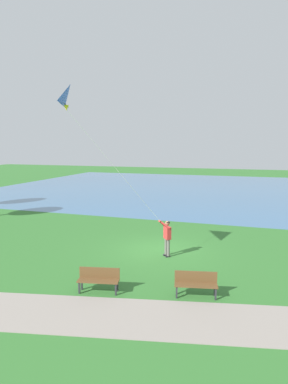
{
  "coord_description": "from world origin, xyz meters",
  "views": [
    {
      "loc": [
        -15.5,
        -4.18,
        5.32
      ],
      "look_at": [
        -0.34,
        0.72,
        3.03
      ],
      "focal_mm": 30.63,
      "sensor_mm": 36.0,
      "label": 1
    }
  ],
  "objects_px": {
    "park_bench_near_walkway": "(196,282)",
    "park_bench_far_walkway": "(99,278)",
    "person_kite_flyer": "(167,235)",
    "flying_kite": "(71,98)"
  },
  "relations": [
    {
      "from": "park_bench_near_walkway",
      "to": "park_bench_far_walkway",
      "type": "bearing_deg",
      "value": 101.9
    },
    {
      "from": "flying_kite",
      "to": "park_bench_far_walkway",
      "type": "height_order",
      "value": "flying_kite"
    },
    {
      "from": "park_bench_far_walkway",
      "to": "park_bench_near_walkway",
      "type": "bearing_deg",
      "value": -78.1
    },
    {
      "from": "person_kite_flyer",
      "to": "flying_kite",
      "type": "xyz_separation_m",
      "value": [
        -2.99,
        3.23,
        6.12
      ]
    },
    {
      "from": "person_kite_flyer",
      "to": "park_bench_far_walkway",
      "type": "distance_m",
      "value": 4.76
    },
    {
      "from": "park_bench_near_walkway",
      "to": "park_bench_far_walkway",
      "type": "height_order",
      "value": "same"
    },
    {
      "from": "person_kite_flyer",
      "to": "park_bench_near_walkway",
      "type": "distance_m",
      "value": 4.32
    },
    {
      "from": "person_kite_flyer",
      "to": "flying_kite",
      "type": "distance_m",
      "value": 7.54
    },
    {
      "from": "flying_kite",
      "to": "park_bench_far_walkway",
      "type": "distance_m",
      "value": 7.06
    },
    {
      "from": "park_bench_near_walkway",
      "to": "park_bench_far_walkway",
      "type": "distance_m",
      "value": 3.5
    }
  ]
}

